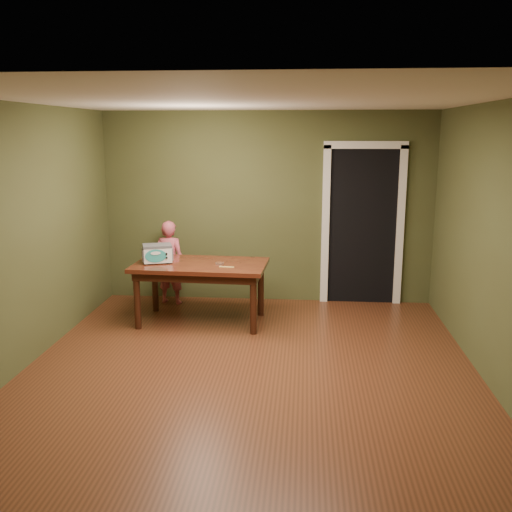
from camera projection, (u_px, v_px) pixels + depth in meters
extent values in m
plane|color=#5C2E1A|center=(249.00, 371.00, 5.64)|extent=(5.00, 5.00, 0.00)
cube|color=#424A27|center=(267.00, 208.00, 7.80)|extent=(4.50, 0.02, 2.60)
cube|color=#424A27|center=(201.00, 334.00, 2.93)|extent=(4.50, 0.02, 2.60)
cube|color=#424A27|center=(20.00, 239.00, 5.56)|extent=(0.02, 5.00, 2.60)
cube|color=#424A27|center=(495.00, 246.00, 5.18)|extent=(0.02, 5.00, 2.60)
cube|color=white|center=(249.00, 100.00, 5.09)|extent=(4.50, 5.00, 0.02)
cube|color=black|center=(360.00, 224.00, 8.03)|extent=(0.90, 0.60, 2.10)
cube|color=black|center=(362.00, 227.00, 7.73)|extent=(0.90, 0.02, 2.10)
cube|color=white|center=(325.00, 227.00, 7.76)|extent=(0.10, 0.06, 2.20)
cube|color=white|center=(400.00, 228.00, 7.67)|extent=(0.10, 0.06, 2.20)
cube|color=white|center=(366.00, 145.00, 7.48)|extent=(1.10, 0.06, 0.10)
cube|color=#3C150D|center=(201.00, 265.00, 6.96)|extent=(1.64, 0.97, 0.05)
cube|color=black|center=(201.00, 271.00, 6.98)|extent=(1.51, 0.85, 0.10)
cylinder|color=black|center=(137.00, 301.00, 6.79)|extent=(0.08, 0.08, 0.70)
cylinder|color=black|center=(155.00, 285.00, 7.47)|extent=(0.08, 0.08, 0.70)
cylinder|color=black|center=(253.00, 305.00, 6.61)|extent=(0.08, 0.08, 0.70)
cylinder|color=black|center=(261.00, 289.00, 7.29)|extent=(0.08, 0.08, 0.70)
cylinder|color=#4C4F54|center=(147.00, 264.00, 6.87)|extent=(0.02, 0.02, 0.01)
cylinder|color=#4C4F54|center=(146.00, 261.00, 7.04)|extent=(0.02, 0.02, 0.01)
cylinder|color=#4C4F54|center=(170.00, 263.00, 6.93)|extent=(0.02, 0.02, 0.01)
cylinder|color=#4C4F54|center=(168.00, 260.00, 7.10)|extent=(0.02, 0.02, 0.01)
cube|color=silver|center=(157.00, 254.00, 6.96)|extent=(0.39, 0.33, 0.19)
cube|color=#4C4F54|center=(157.00, 246.00, 6.94)|extent=(0.40, 0.34, 0.03)
cube|color=#4C4F54|center=(143.00, 255.00, 6.92)|extent=(0.08, 0.21, 0.15)
cube|color=#4C4F54|center=(172.00, 253.00, 7.00)|extent=(0.08, 0.21, 0.15)
ellipsoid|color=teal|center=(156.00, 256.00, 6.84)|extent=(0.24, 0.09, 0.16)
cylinder|color=black|center=(167.00, 254.00, 6.86)|extent=(0.03, 0.02, 0.02)
cylinder|color=black|center=(167.00, 258.00, 6.87)|extent=(0.02, 0.02, 0.02)
cylinder|color=silver|center=(220.00, 263.00, 6.89)|extent=(0.10, 0.10, 0.02)
cylinder|color=#51311B|center=(220.00, 263.00, 6.89)|extent=(0.09, 0.09, 0.01)
cube|color=#D8BF5E|center=(227.00, 267.00, 6.74)|extent=(0.18, 0.05, 0.01)
imported|color=#C45062|center=(170.00, 262.00, 7.77)|extent=(0.46, 0.34, 1.15)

